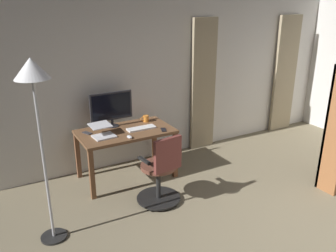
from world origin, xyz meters
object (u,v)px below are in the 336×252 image
at_px(mug_coffee, 146,119).
at_px(cell_phone_face_up, 164,130).
at_px(computer_mouse, 129,137).
at_px(computer_monitor, 111,107).
at_px(laptop, 103,132).
at_px(computer_keyboard, 141,128).
at_px(desk, 126,137).
at_px(floor_lamp, 34,90).
at_px(cell_phone_by_monitor, 87,133).
at_px(office_chair, 161,172).

bearing_deg(mug_coffee, cell_phone_face_up, 98.18).
distance_m(computer_mouse, cell_phone_face_up, 0.54).
distance_m(computer_monitor, laptop, 0.46).
bearing_deg(computer_keyboard, desk, -15.72).
distance_m(computer_monitor, floor_lamp, 1.74).
height_order(laptop, cell_phone_by_monitor, laptop).
bearing_deg(desk, office_chair, 97.19).
relative_size(computer_mouse, mug_coffee, 0.78).
bearing_deg(desk, cell_phone_by_monitor, -16.66).
bearing_deg(desk, laptop, 8.75).
bearing_deg(computer_monitor, floor_lamp, 45.14).
xyz_separation_m(desk, cell_phone_by_monitor, (0.50, -0.15, 0.10)).
xyz_separation_m(cell_phone_by_monitor, floor_lamp, (0.74, 1.04, 0.92)).
bearing_deg(mug_coffee, cell_phone_by_monitor, 2.99).
bearing_deg(desk, mug_coffee, -154.24).
bearing_deg(computer_mouse, office_chair, 107.17).
bearing_deg(desk, floor_lamp, 35.85).
xyz_separation_m(computer_keyboard, laptop, (0.56, -0.01, 0.04)).
relative_size(computer_mouse, cell_phone_by_monitor, 0.69).
bearing_deg(computer_keyboard, office_chair, 82.23).
bearing_deg(mug_coffee, desk, 25.76).
bearing_deg(office_chair, computer_monitor, 92.76).
distance_m(desk, floor_lamp, 1.83).
bearing_deg(laptop, computer_keyboard, 174.65).
bearing_deg(cell_phone_by_monitor, computer_monitor, 171.16).
bearing_deg(cell_phone_by_monitor, laptop, 103.66).
height_order(office_chair, laptop, office_chair).
bearing_deg(cell_phone_face_up, mug_coffee, -62.56).
xyz_separation_m(desk, cell_phone_face_up, (-0.47, 0.25, 0.10)).
bearing_deg(cell_phone_face_up, computer_mouse, 24.40).
distance_m(desk, office_chair, 0.88).
height_order(computer_monitor, mug_coffee, computer_monitor).
relative_size(desk, floor_lamp, 0.67).
bearing_deg(laptop, desk, -175.86).
distance_m(office_chair, floor_lamp, 1.81).
relative_size(desk, office_chair, 1.40).
relative_size(computer_monitor, computer_mouse, 6.14).
bearing_deg(office_chair, laptop, 111.90).
xyz_separation_m(computer_monitor, laptop, (0.25, 0.30, -0.23)).
xyz_separation_m(computer_keyboard, computer_mouse, (0.28, 0.23, 0.01)).
height_order(desk, computer_keyboard, computer_keyboard).
height_order(computer_monitor, computer_keyboard, computer_monitor).
bearing_deg(office_chair, mug_coffee, 66.29).
distance_m(computer_keyboard, computer_mouse, 0.36).
xyz_separation_m(office_chair, computer_keyboard, (-0.11, -0.79, 0.30)).
relative_size(laptop, cell_phone_face_up, 2.51).
height_order(computer_keyboard, laptop, laptop).
relative_size(office_chair, computer_keyboard, 2.29).
height_order(office_chair, mug_coffee, office_chair).
bearing_deg(laptop, computer_mouse, 134.82).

